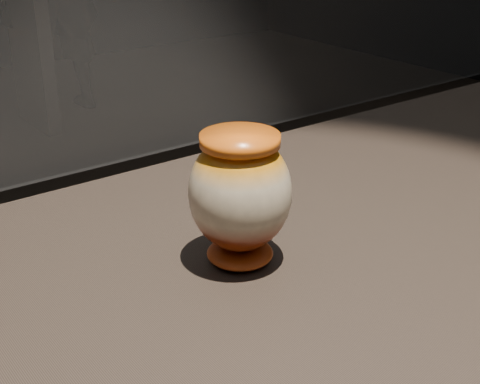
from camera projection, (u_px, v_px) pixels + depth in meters
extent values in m
cube|color=black|center=(300.00, 291.00, 0.79)|extent=(2.00, 0.80, 0.05)
ellipsoid|color=#691F09|center=(240.00, 253.00, 0.80)|extent=(0.08, 0.08, 0.02)
ellipsoid|color=beige|center=(240.00, 193.00, 0.77)|extent=(0.13, 0.13, 0.14)
cylinder|color=orange|center=(240.00, 140.00, 0.75)|extent=(0.10, 0.10, 0.01)
cube|color=black|center=(32.00, 57.00, 3.95)|extent=(0.08, 0.50, 0.85)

